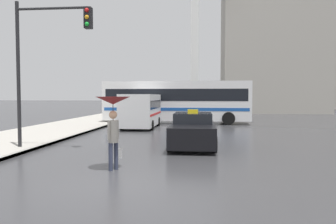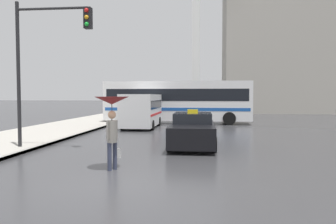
{
  "view_description": "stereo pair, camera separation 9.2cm",
  "coord_description": "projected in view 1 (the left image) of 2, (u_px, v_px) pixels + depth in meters",
  "views": [
    {
      "loc": [
        1.93,
        -7.51,
        2.13
      ],
      "look_at": [
        0.5,
        7.46,
        1.4
      ],
      "focal_mm": 35.0,
      "sensor_mm": 36.0,
      "label": 1
    },
    {
      "loc": [
        2.02,
        -7.5,
        2.13
      ],
      "look_at": [
        0.5,
        7.46,
        1.4
      ],
      "focal_mm": 35.0,
      "sensor_mm": 36.0,
      "label": 2
    }
  ],
  "objects": [
    {
      "name": "ambulance_van",
      "position": [
        141.0,
        109.0,
        22.04
      ],
      "size": [
        2.13,
        5.21,
        2.25
      ],
      "rotation": [
        0.0,
        0.0,
        3.13
      ],
      "color": "silver",
      "rests_on": "ground_plane"
    },
    {
      "name": "traffic_light",
      "position": [
        46.0,
        48.0,
        12.69
      ],
      "size": [
        3.06,
        0.38,
        5.81
      ],
      "color": "black",
      "rests_on": "ground_plane"
    },
    {
      "name": "ground_plane",
      "position": [
        117.0,
        186.0,
        7.76
      ],
      "size": [
        300.0,
        300.0,
        0.0
      ],
      "primitive_type": "plane",
      "color": "#38383A"
    },
    {
      "name": "monument_cross",
      "position": [
        195.0,
        18.0,
        37.45
      ],
      "size": [
        8.61,
        0.9,
        19.56
      ],
      "color": "white",
      "rests_on": "ground_plane"
    },
    {
      "name": "building_tower_far",
      "position": [
        314.0,
        21.0,
        58.65
      ],
      "size": [
        11.67,
        13.38,
        31.09
      ],
      "color": "#A39E93",
      "rests_on": "ground_plane"
    },
    {
      "name": "taxi",
      "position": [
        193.0,
        130.0,
        14.03
      ],
      "size": [
        1.91,
        4.79,
        1.56
      ],
      "rotation": [
        0.0,
        0.0,
        3.14
      ],
      "color": "black",
      "rests_on": "ground_plane"
    },
    {
      "name": "pedestrian_with_umbrella",
      "position": [
        113.0,
        111.0,
        9.36
      ],
      "size": [
        0.99,
        0.99,
        2.12
      ],
      "rotation": [
        0.0,
        0.0,
        1.06
      ],
      "color": "#2D3347",
      "rests_on": "ground_plane"
    },
    {
      "name": "city_bus",
      "position": [
        177.0,
        100.0,
        25.7
      ],
      "size": [
        11.37,
        2.91,
        3.27
      ],
      "rotation": [
        0.0,
        0.0,
        -1.6
      ],
      "color": "silver",
      "rests_on": "ground_plane"
    }
  ]
}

